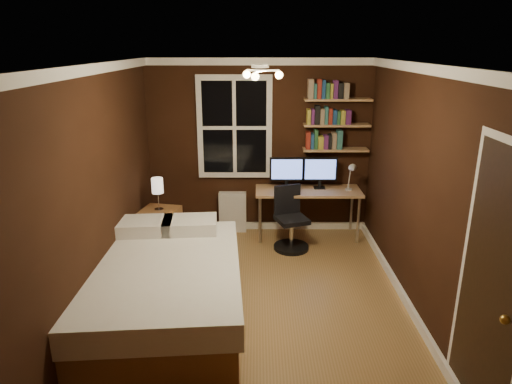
{
  "coord_description": "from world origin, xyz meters",
  "views": [
    {
      "loc": [
        -0.03,
        -4.36,
        2.66
      ],
      "look_at": [
        -0.04,
        0.45,
        1.11
      ],
      "focal_mm": 32.0,
      "sensor_mm": 36.0,
      "label": 1
    }
  ],
  "objects_px": {
    "monitor_right": "(320,173)",
    "radiator": "(233,212)",
    "bed": "(161,287)",
    "nightstand": "(160,230)",
    "desk": "(308,194)",
    "desk_lamp": "(351,177)",
    "bedside_lamp": "(158,194)",
    "monitor_left": "(287,173)",
    "office_chair": "(290,226)"
  },
  "relations": [
    {
      "from": "monitor_right",
      "to": "radiator",
      "type": "bearing_deg",
      "value": 174.79
    },
    {
      "from": "bed",
      "to": "nightstand",
      "type": "bearing_deg",
      "value": 97.31
    },
    {
      "from": "radiator",
      "to": "desk",
      "type": "xyz_separation_m",
      "value": [
        1.09,
        -0.19,
        0.34
      ]
    },
    {
      "from": "desk",
      "to": "desk_lamp",
      "type": "relative_size",
      "value": 3.38
    },
    {
      "from": "bedside_lamp",
      "to": "radiator",
      "type": "distance_m",
      "value": 1.27
    },
    {
      "from": "bedside_lamp",
      "to": "desk",
      "type": "xyz_separation_m",
      "value": [
        2.02,
        0.51,
        -0.16
      ]
    },
    {
      "from": "bed",
      "to": "desk",
      "type": "bearing_deg",
      "value": 45.93
    },
    {
      "from": "monitor_left",
      "to": "bedside_lamp",
      "type": "bearing_deg",
      "value": -161.13
    },
    {
      "from": "monitor_right",
      "to": "desk",
      "type": "bearing_deg",
      "value": -156.07
    },
    {
      "from": "nightstand",
      "to": "desk_lamp",
      "type": "distance_m",
      "value": 2.7
    },
    {
      "from": "desk",
      "to": "office_chair",
      "type": "relative_size",
      "value": 1.72
    },
    {
      "from": "nightstand",
      "to": "monitor_left",
      "type": "xyz_separation_m",
      "value": [
        1.72,
        0.59,
        0.64
      ]
    },
    {
      "from": "bed",
      "to": "monitor_left",
      "type": "distance_m",
      "value": 2.62
    },
    {
      "from": "nightstand",
      "to": "office_chair",
      "type": "bearing_deg",
      "value": 14.89
    },
    {
      "from": "desk",
      "to": "desk_lamp",
      "type": "xyz_separation_m",
      "value": [
        0.57,
        -0.09,
        0.28
      ]
    },
    {
      "from": "bed",
      "to": "nightstand",
      "type": "relative_size",
      "value": 3.92
    },
    {
      "from": "desk",
      "to": "office_chair",
      "type": "distance_m",
      "value": 0.59
    },
    {
      "from": "nightstand",
      "to": "monitor_right",
      "type": "height_order",
      "value": "monitor_right"
    },
    {
      "from": "nightstand",
      "to": "desk",
      "type": "bearing_deg",
      "value": 25.83
    },
    {
      "from": "radiator",
      "to": "desk_lamp",
      "type": "bearing_deg",
      "value": -9.46
    },
    {
      "from": "radiator",
      "to": "monitor_right",
      "type": "bearing_deg",
      "value": -5.21
    },
    {
      "from": "nightstand",
      "to": "desk_lamp",
      "type": "bearing_deg",
      "value": 20.92
    },
    {
      "from": "monitor_right",
      "to": "office_chair",
      "type": "distance_m",
      "value": 0.9
    },
    {
      "from": "desk",
      "to": "radiator",
      "type": "bearing_deg",
      "value": 170.15
    },
    {
      "from": "monitor_right",
      "to": "office_chair",
      "type": "bearing_deg",
      "value": -132.06
    },
    {
      "from": "nightstand",
      "to": "radiator",
      "type": "bearing_deg",
      "value": 48.54
    },
    {
      "from": "desk_lamp",
      "to": "nightstand",
      "type": "bearing_deg",
      "value": -170.7
    },
    {
      "from": "bed",
      "to": "nightstand",
      "type": "distance_m",
      "value": 1.58
    },
    {
      "from": "monitor_right",
      "to": "office_chair",
      "type": "height_order",
      "value": "monitor_right"
    },
    {
      "from": "bed",
      "to": "office_chair",
      "type": "xyz_separation_m",
      "value": [
        1.43,
        1.64,
        -0.0
      ]
    },
    {
      "from": "radiator",
      "to": "nightstand",
      "type": "bearing_deg",
      "value": -143.08
    },
    {
      "from": "bed",
      "to": "office_chair",
      "type": "distance_m",
      "value": 2.18
    },
    {
      "from": "bed",
      "to": "radiator",
      "type": "bearing_deg",
      "value": 70.29
    },
    {
      "from": "monitor_left",
      "to": "office_chair",
      "type": "height_order",
      "value": "monitor_left"
    },
    {
      "from": "radiator",
      "to": "office_chair",
      "type": "bearing_deg",
      "value": -36.32
    },
    {
      "from": "nightstand",
      "to": "desk_lamp",
      "type": "xyz_separation_m",
      "value": [
        2.59,
        0.42,
        0.63
      ]
    },
    {
      "from": "bedside_lamp",
      "to": "desk_lamp",
      "type": "xyz_separation_m",
      "value": [
        2.59,
        0.42,
        0.12
      ]
    },
    {
      "from": "monitor_right",
      "to": "bedside_lamp",
      "type": "bearing_deg",
      "value": -165.0
    },
    {
      "from": "monitor_left",
      "to": "nightstand",
      "type": "bearing_deg",
      "value": -161.13
    },
    {
      "from": "monitor_left",
      "to": "desk_lamp",
      "type": "xyz_separation_m",
      "value": [
        0.88,
        -0.16,
        -0.01
      ]
    },
    {
      "from": "desk",
      "to": "monitor_left",
      "type": "xyz_separation_m",
      "value": [
        -0.31,
        0.07,
        0.29
      ]
    },
    {
      "from": "bedside_lamp",
      "to": "monitor_left",
      "type": "height_order",
      "value": "monitor_left"
    },
    {
      "from": "bed",
      "to": "office_chair",
      "type": "bearing_deg",
      "value": 44.52
    },
    {
      "from": "bedside_lamp",
      "to": "office_chair",
      "type": "distance_m",
      "value": 1.82
    },
    {
      "from": "desk_lamp",
      "to": "office_chair",
      "type": "distance_m",
      "value": 1.09
    },
    {
      "from": "bed",
      "to": "desk_lamp",
      "type": "bearing_deg",
      "value": 36.43
    },
    {
      "from": "office_chair",
      "to": "bed",
      "type": "bearing_deg",
      "value": -150.37
    },
    {
      "from": "radiator",
      "to": "desk_lamp",
      "type": "xyz_separation_m",
      "value": [
        1.66,
        -0.28,
        0.63
      ]
    },
    {
      "from": "bed",
      "to": "radiator",
      "type": "xyz_separation_m",
      "value": [
        0.61,
        2.24,
        -0.02
      ]
    },
    {
      "from": "bed",
      "to": "desk_lamp",
      "type": "height_order",
      "value": "desk_lamp"
    }
  ]
}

